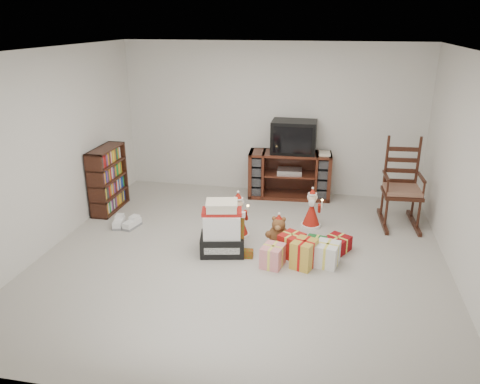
% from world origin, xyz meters
% --- Properties ---
extents(room, '(5.01, 5.01, 2.51)m').
position_xyz_m(room, '(0.00, 0.00, 1.25)').
color(room, '#B0ABA1').
rests_on(room, ground).
extents(tv_stand, '(1.37, 0.57, 0.77)m').
position_xyz_m(tv_stand, '(0.36, 2.23, 0.38)').
color(tv_stand, '#4D1F16').
rests_on(tv_stand, floor).
extents(bookshelf, '(0.27, 0.82, 1.00)m').
position_xyz_m(bookshelf, '(-2.33, 1.12, 0.48)').
color(bookshelf, '#39190F').
rests_on(bookshelf, floor).
extents(rocking_chair, '(0.57, 0.90, 1.31)m').
position_xyz_m(rocking_chair, '(2.05, 1.48, 0.45)').
color(rocking_chair, '#39190F').
rests_on(rocking_chair, floor).
extents(gift_pile, '(0.62, 0.50, 0.69)m').
position_xyz_m(gift_pile, '(-0.27, 0.04, 0.30)').
color(gift_pile, black).
rests_on(gift_pile, floor).
extents(red_suitcase, '(0.40, 0.27, 0.55)m').
position_xyz_m(red_suitcase, '(-0.27, 0.26, 0.24)').
color(red_suitcase, maroon).
rests_on(red_suitcase, floor).
extents(stocking, '(0.29, 0.14, 0.60)m').
position_xyz_m(stocking, '(-0.09, 0.00, 0.30)').
color(stocking, '#0B6917').
rests_on(stocking, floor).
extents(teddy_bear, '(0.27, 0.24, 0.40)m').
position_xyz_m(teddy_bear, '(0.41, 0.40, 0.18)').
color(teddy_bear, brown).
rests_on(teddy_bear, floor).
extents(santa_figurine, '(0.29, 0.27, 0.59)m').
position_xyz_m(santa_figurine, '(0.80, 1.08, 0.23)').
color(santa_figurine, '#A11B11').
rests_on(santa_figurine, floor).
extents(mrs_claus_figurine, '(0.32, 0.30, 0.65)m').
position_xyz_m(mrs_claus_figurine, '(-0.17, 0.56, 0.25)').
color(mrs_claus_figurine, '#A11B11').
rests_on(mrs_claus_figurine, floor).
extents(sneaker_pair, '(0.40, 0.33, 0.11)m').
position_xyz_m(sneaker_pair, '(-1.82, 0.54, 0.06)').
color(sneaker_pair, white).
rests_on(sneaker_pair, floor).
extents(gift_cluster, '(0.79, 1.10, 0.27)m').
position_xyz_m(gift_cluster, '(0.82, 0.09, 0.13)').
color(gift_cluster, '#A41712').
rests_on(gift_cluster, floor).
extents(crt_television, '(0.71, 0.52, 0.52)m').
position_xyz_m(crt_television, '(0.41, 2.26, 1.03)').
color(crt_television, black).
rests_on(crt_television, tv_stand).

